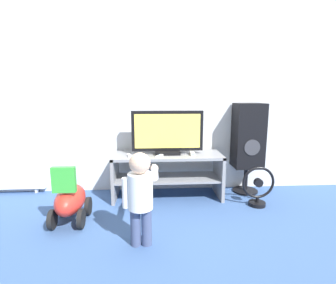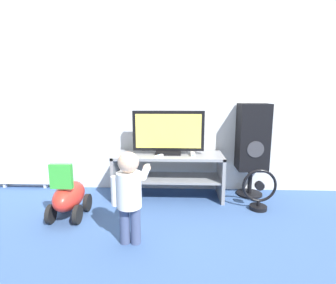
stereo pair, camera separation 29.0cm
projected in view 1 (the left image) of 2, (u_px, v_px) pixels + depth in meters
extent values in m
plane|color=#38568C|center=(169.00, 205.00, 2.89)|extent=(16.00, 16.00, 0.00)
cube|color=silver|center=(166.00, 86.00, 3.17)|extent=(10.00, 0.06, 2.60)
cube|color=gray|center=(168.00, 155.00, 3.02)|extent=(1.25, 0.45, 0.03)
cube|color=gray|center=(168.00, 178.00, 3.07)|extent=(1.21, 0.41, 0.02)
cube|color=gray|center=(115.00, 177.00, 3.03)|extent=(0.04, 0.45, 0.52)
cube|color=gray|center=(219.00, 175.00, 3.10)|extent=(0.04, 0.45, 0.52)
cube|color=black|center=(167.00, 152.00, 3.04)|extent=(0.29, 0.20, 0.04)
cube|color=black|center=(167.00, 131.00, 2.99)|extent=(0.81, 0.05, 0.46)
cube|color=#F2D859|center=(168.00, 131.00, 2.96)|extent=(0.74, 0.01, 0.39)
cube|color=white|center=(192.00, 153.00, 3.00)|extent=(0.05, 0.17, 0.04)
cube|color=#3F8CE5|center=(193.00, 155.00, 2.91)|extent=(0.03, 0.00, 0.01)
cube|color=white|center=(129.00, 156.00, 2.91)|extent=(0.06, 0.13, 0.02)
cylinder|color=#337FD8|center=(129.00, 154.00, 2.90)|extent=(0.01, 0.01, 0.00)
cube|color=white|center=(159.00, 156.00, 2.88)|extent=(0.10, 0.13, 0.02)
cylinder|color=#337FD8|center=(159.00, 155.00, 2.88)|extent=(0.01, 0.01, 0.00)
cylinder|color=#3F4C72|center=(136.00, 227.00, 2.09)|extent=(0.08, 0.08, 0.32)
cylinder|color=#3F4C72|center=(147.00, 226.00, 2.10)|extent=(0.08, 0.08, 0.32)
cylinder|color=white|center=(140.00, 191.00, 2.04)|extent=(0.20, 0.20, 0.29)
sphere|color=beige|center=(140.00, 163.00, 2.00)|extent=(0.17, 0.17, 0.17)
cylinder|color=white|center=(126.00, 193.00, 2.04)|extent=(0.06, 0.06, 0.24)
cylinder|color=white|center=(154.00, 173.00, 2.15)|extent=(0.06, 0.24, 0.06)
sphere|color=beige|center=(154.00, 169.00, 2.27)|extent=(0.07, 0.07, 0.07)
cube|color=white|center=(154.00, 167.00, 2.30)|extent=(0.03, 0.13, 0.02)
cylinder|color=black|center=(245.00, 191.00, 3.28)|extent=(0.31, 0.31, 0.02)
cylinder|color=black|center=(246.00, 179.00, 3.25)|extent=(0.05, 0.05, 0.32)
cube|color=black|center=(248.00, 136.00, 3.15)|extent=(0.34, 0.29, 0.77)
cylinder|color=#38383D|center=(252.00, 148.00, 3.02)|extent=(0.19, 0.01, 0.19)
cylinder|color=black|center=(257.00, 204.00, 2.87)|extent=(0.18, 0.18, 0.04)
cylinder|color=black|center=(257.00, 199.00, 2.86)|extent=(0.04, 0.04, 0.06)
torus|color=black|center=(258.00, 183.00, 2.82)|extent=(0.36, 0.03, 0.36)
cylinder|color=black|center=(258.00, 183.00, 2.82)|extent=(0.09, 0.05, 0.09)
ellipsoid|color=red|center=(70.00, 200.00, 2.48)|extent=(0.26, 0.50, 0.26)
cube|color=green|center=(64.00, 180.00, 2.30)|extent=(0.20, 0.05, 0.23)
cylinder|color=black|center=(62.00, 207.00, 2.63)|extent=(0.04, 0.18, 0.18)
cylinder|color=black|center=(88.00, 206.00, 2.64)|extent=(0.04, 0.18, 0.18)
cylinder|color=black|center=(52.00, 220.00, 2.36)|extent=(0.04, 0.18, 0.18)
cylinder|color=black|center=(81.00, 219.00, 2.37)|extent=(0.04, 0.18, 0.18)
cube|color=white|center=(11.00, 161.00, 3.16)|extent=(0.77, 0.08, 0.69)
cube|color=silver|center=(37.00, 190.00, 3.24)|extent=(0.03, 0.05, 0.06)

